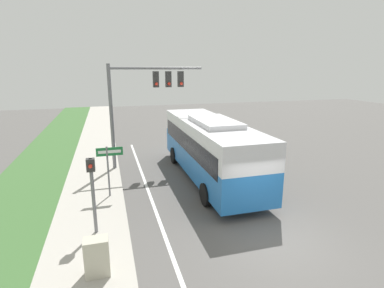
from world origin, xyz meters
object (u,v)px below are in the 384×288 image
at_px(bus, 210,145).
at_px(signal_gantry, 144,93).
at_px(utility_cabinet, 97,257).
at_px(pedestrian_signal, 92,184).
at_px(street_sign, 109,163).

bearing_deg(bus, signal_gantry, 136.78).
bearing_deg(signal_gantry, utility_cabinet, -105.57).
distance_m(pedestrian_signal, utility_cabinet, 2.71).
distance_m(bus, utility_cabinet, 8.88).
height_order(pedestrian_signal, utility_cabinet, pedestrian_signal).
bearing_deg(pedestrian_signal, signal_gantry, 68.90).
xyz_separation_m(bus, street_sign, (-5.20, -1.20, -0.16)).
xyz_separation_m(pedestrian_signal, street_sign, (0.59, 3.14, -0.27)).
xyz_separation_m(bus, signal_gantry, (-3.02, 2.84, 2.58)).
height_order(signal_gantry, utility_cabinet, signal_gantry).
bearing_deg(street_sign, bus, 13.00).
bearing_deg(utility_cabinet, street_sign, 84.97).
bearing_deg(utility_cabinet, pedestrian_signal, 92.52).
height_order(bus, pedestrian_signal, bus).
bearing_deg(bus, street_sign, -167.00).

